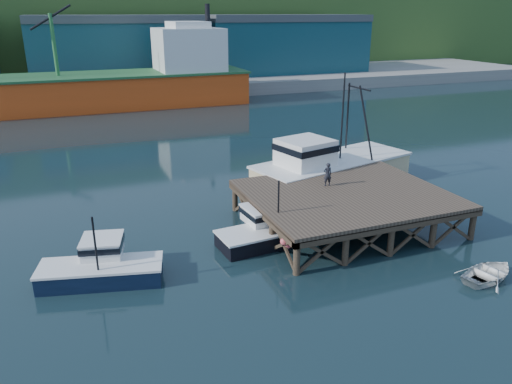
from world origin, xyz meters
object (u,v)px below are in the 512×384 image
boat_navy (101,266)px  trawler (330,165)px  dockworker (327,174)px  boat_black (270,229)px  dinghy (489,273)px

boat_navy → trawler: size_ratio=0.47×
dockworker → boat_navy: bearing=17.5°
boat_navy → dockworker: bearing=25.9°
boat_navy → dockworker: size_ratio=4.15×
trawler → dockworker: trawler is taller
boat_black → dockworker: bearing=18.4°
boat_black → dinghy: 11.71m
boat_black → dinghy: bearing=-48.9°
boat_navy → boat_black: (9.57, 1.01, -0.02)m
boat_navy → trawler: 19.35m
dockworker → boat_black: bearing=28.8°
dockworker → trawler: bearing=-116.2°
dinghy → dockworker: size_ratio=2.21×
boat_navy → boat_black: bearing=19.7°
boat_navy → boat_black: size_ratio=0.95×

